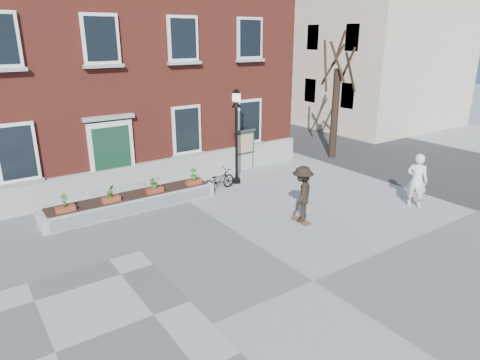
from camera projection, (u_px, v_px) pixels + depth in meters
ground at (313, 281)px, 10.85m from camera, size 100.00×100.00×0.00m
checker_patch at (55, 353)px, 8.39m from camera, size 6.00×6.00×0.01m
bicycle at (218, 180)px, 17.07m from camera, size 1.71×0.85×0.86m
parked_car at (266, 113)px, 30.07m from camera, size 3.18×4.54×1.42m
bystander at (417, 181)px, 15.26m from camera, size 0.72×0.86×1.99m
brick_building at (63, 26)px, 18.63m from camera, size 18.40×10.85×12.60m
planter_assembly at (132, 201)px, 15.27m from camera, size 6.20×1.12×1.15m
bare_tree at (336, 102)px, 21.05m from camera, size 1.83×1.83×6.16m
side_street at (308, 21)px, 33.70m from camera, size 15.20×36.00×14.50m
lamp_post at (236, 124)px, 17.25m from camera, size 0.40×0.40×3.93m
notice_board at (245, 143)px, 19.48m from camera, size 1.10×0.16×1.87m
skateboarder at (302, 194)px, 13.97m from camera, size 1.38×1.26×1.94m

